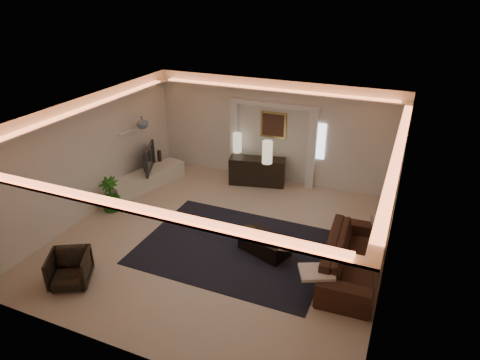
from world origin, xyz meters
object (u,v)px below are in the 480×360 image
at_px(sofa, 352,257).
at_px(armchair, 70,269).
at_px(coffee_table, 265,244).
at_px(console, 257,171).

distance_m(sofa, armchair, 5.46).
xyz_separation_m(sofa, coffee_table, (-1.82, 0.01, -0.17)).
height_order(console, coffee_table, console).
distance_m(sofa, coffee_table, 1.83).
bearing_deg(sofa, armchair, 113.62).
bearing_deg(console, sofa, -57.32).
height_order(console, armchair, console).
distance_m(coffee_table, armchair, 3.92).
height_order(sofa, coffee_table, sofa).
bearing_deg(armchair, sofa, -2.40).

